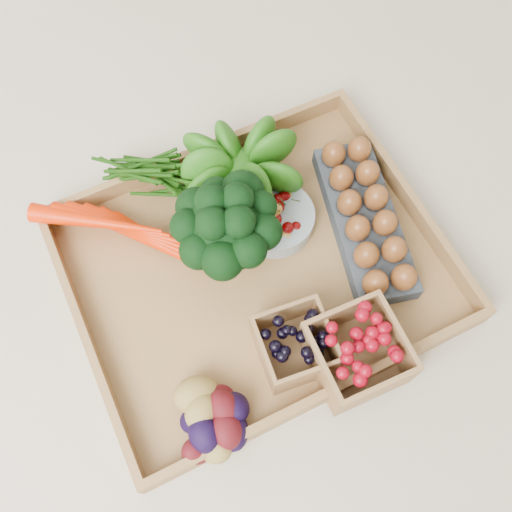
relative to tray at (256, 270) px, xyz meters
name	(u,v)px	position (x,y,z in m)	size (l,w,h in m)	color
ground	(256,272)	(0.00, 0.00, -0.01)	(4.00, 4.00, 0.00)	beige
tray	(256,270)	(0.00, 0.00, 0.00)	(0.55, 0.45, 0.01)	#9D7342
carrots	(139,233)	(-0.14, 0.12, 0.03)	(0.20, 0.15, 0.05)	#EC2500
lettuce	(239,167)	(0.04, 0.14, 0.07)	(0.13, 0.13, 0.13)	#124F0C
broccoli	(228,240)	(-0.03, 0.03, 0.07)	(0.16, 0.16, 0.13)	black
cherry_bowl	(275,219)	(0.06, 0.06, 0.02)	(0.12, 0.12, 0.03)	#8C9EA5
egg_carton	(364,221)	(0.18, -0.01, 0.02)	(0.10, 0.27, 0.03)	#373D46
potatoes	(214,420)	(-0.15, -0.19, 0.05)	(0.13, 0.13, 0.08)	#3E0A0E
punnet_blackberry	(295,345)	(-0.01, -0.14, 0.04)	(0.10, 0.10, 0.07)	black
punnet_raspberry	(357,353)	(0.06, -0.19, 0.05)	(0.12, 0.12, 0.08)	maroon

